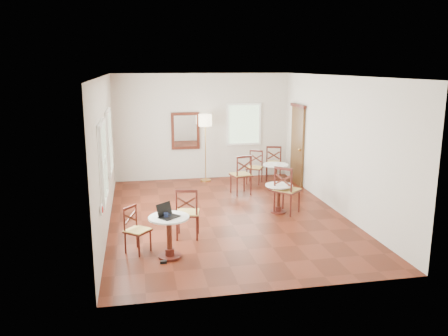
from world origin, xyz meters
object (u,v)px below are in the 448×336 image
power_adapter (163,262)px  cafe_table_back (276,174)px  cafe_table_mid (279,195)px  chair_mid_b (286,190)px  floor_lamp (205,125)px  laptop (167,214)px  chair_back_b (255,167)px  chair_back_a (274,163)px  cafe_table_near (169,232)px  navy_mug (166,215)px  water_glass (160,213)px  chair_mid_a (241,174)px  chair_near_b (137,230)px  chair_near_a (187,213)px  mouse (162,213)px

power_adapter → cafe_table_back: bearing=51.8°
cafe_table_mid → chair_mid_b: size_ratio=0.59×
floor_lamp → laptop: bearing=-105.6°
chair_back_b → power_adapter: chair_back_b is taller
cafe_table_back → chair_back_a: (0.27, 1.04, 0.07)m
cafe_table_near → chair_back_a: bearing=55.6°
chair_back_a → navy_mug: bearing=73.4°
laptop → water_glass: 0.14m
chair_mid_a → chair_back_a: 1.74m
cafe_table_near → chair_back_b: (2.71, 4.63, 0.00)m
chair_back_b → water_glass: chair_back_b is taller
cafe_table_near → chair_mid_b: size_ratio=0.68×
cafe_table_back → chair_near_b: bearing=-136.0°
chair_mid_a → chair_back_b: (0.61, 0.99, -0.05)m
chair_near_b → laptop: (0.52, -0.35, 0.38)m
cafe_table_near → power_adapter: cafe_table_near is taller
chair_near_a → chair_mid_b: chair_mid_b is taller
chair_back_b → laptop: (-2.74, -4.63, 0.33)m
water_glass → cafe_table_near: bearing=-26.9°
floor_lamp → chair_mid_b: bearing=-68.0°
cafe_table_back → mouse: (-3.17, -3.65, 0.32)m
floor_lamp → power_adapter: size_ratio=17.43×
chair_near_a → chair_back_b: size_ratio=1.08×
cafe_table_near → chair_back_b: chair_back_b is taller
chair_mid_a → floor_lamp: size_ratio=0.54×
chair_back_a → chair_back_b: bearing=39.1°
cafe_table_back → chair_near_b: 5.01m
chair_mid_b → chair_back_b: size_ratio=1.17×
cafe_table_mid → water_glass: 3.36m
cafe_table_near → floor_lamp: 5.47m
chair_near_b → chair_mid_b: chair_mid_b is taller
chair_near_a → chair_back_a: (2.92, 4.00, 0.01)m
chair_mid_a → cafe_table_near: bearing=47.4°
chair_back_a → chair_near_a: bearing=71.7°
navy_mug → power_adapter: size_ratio=1.06×
water_glass → cafe_table_mid: bearing=35.5°
laptop → chair_back_b: bearing=19.2°
chair_mid_b → chair_back_a: bearing=-55.3°
navy_mug → water_glass: 0.17m
cafe_table_back → chair_mid_a: bearing=-169.1°
power_adapter → floor_lamp: bearing=74.0°
cafe_table_mid → floor_lamp: 3.56m
water_glass → chair_back_b: bearing=57.9°
floor_lamp → power_adapter: 5.82m
mouse → power_adapter: mouse is taller
cafe_table_mid → chair_mid_b: 0.22m
cafe_table_mid → chair_mid_b: (0.15, -0.08, 0.14)m
power_adapter → cafe_table_near: bearing=61.2°
chair_near_a → chair_back_a: 4.96m
cafe_table_near → cafe_table_back: size_ratio=1.05×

